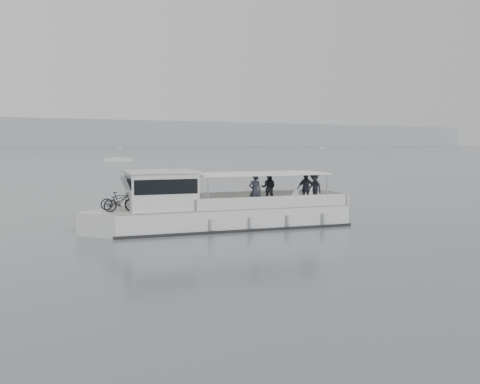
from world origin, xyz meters
TOP-DOWN VIEW (x-y plane):
  - ground at (0.00, 0.00)m, footprint 1400.00×1400.00m
  - tour_boat at (-2.39, -1.64)m, footprint 12.21×5.01m

SIDE VIEW (x-z plane):
  - ground at x=0.00m, z-range 0.00..0.00m
  - tour_boat at x=-2.39m, z-range -1.71..3.38m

